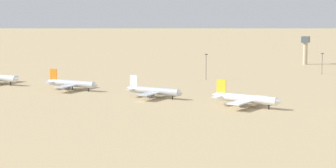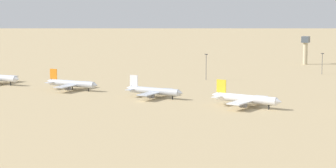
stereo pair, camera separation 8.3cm
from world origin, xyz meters
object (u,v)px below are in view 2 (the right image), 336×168
parked_jet_orange_1 (71,84)px  parked_jet_yellow_3 (246,99)px  light_pole_west (206,65)px  parked_jet_white_2 (154,91)px  light_pole_mid (322,62)px  control_tower (305,47)px

parked_jet_orange_1 → parked_jet_yellow_3: (100.20, -8.71, 0.26)m
parked_jet_yellow_3 → light_pole_west: 95.82m
parked_jet_orange_1 → parked_jet_white_2: parked_jet_orange_1 is taller
parked_jet_orange_1 → parked_jet_white_2: bearing=-4.5°
parked_jet_yellow_3 → light_pole_mid: bearing=96.6°
control_tower → light_pole_west: bearing=-103.3°
control_tower → parked_jet_orange_1: bearing=-111.6°
parked_jet_white_2 → light_pole_mid: (48.30, 134.29, 4.39)m
parked_jet_white_2 → control_tower: bearing=85.2°
parked_jet_yellow_3 → control_tower: bearing=104.2°
parked_jet_white_2 → light_pole_mid: size_ratio=2.39×
parked_jet_yellow_3 → light_pole_mid: (-0.81, 139.11, 4.08)m
parked_jet_orange_1 → parked_jet_white_2: size_ratio=1.01×
parked_jet_orange_1 → light_pole_mid: bearing=52.5°
parked_jet_yellow_3 → light_pole_mid: 139.17m
light_pole_west → light_pole_mid: 80.35m
parked_jet_yellow_3 → light_pole_west: (-54.06, 78.94, 5.17)m
parked_jet_white_2 → light_pole_west: light_pole_west is taller
parked_jet_white_2 → control_tower: control_tower is taller
parked_jet_yellow_3 → control_tower: (-26.92, 194.15, 8.39)m
parked_jet_white_2 → parked_jet_yellow_3: (49.11, -4.82, 0.32)m
light_pole_west → control_tower: bearing=76.7°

